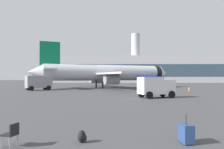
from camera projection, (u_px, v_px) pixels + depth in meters
name	position (u px, v px, depth m)	size (l,w,h in m)	color
airplane_at_gate	(106.00, 73.00, 53.43)	(34.04, 31.25, 10.50)	silver
service_truck	(38.00, 82.00, 43.83)	(5.17, 4.62, 2.90)	gray
fuel_truck	(151.00, 81.00, 54.61)	(6.44, 4.10, 3.20)	navy
cargo_van	(156.00, 86.00, 27.48)	(4.82, 3.54, 2.60)	white
safety_cone_near	(189.00, 89.00, 41.02)	(0.44, 0.44, 0.82)	#F2590C
safety_cone_mid	(140.00, 86.00, 56.16)	(0.44, 0.44, 0.66)	#F2590C
rolling_suitcase	(186.00, 133.00, 8.53)	(0.49, 0.69, 1.10)	navy
traveller_backpack	(82.00, 137.00, 8.64)	(0.36, 0.40, 0.48)	black
gate_chair	(11.00, 133.00, 8.14)	(0.58, 0.58, 0.86)	black
terminal_building	(155.00, 69.00, 112.58)	(99.77, 18.64, 25.08)	#B2B2B7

